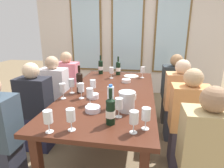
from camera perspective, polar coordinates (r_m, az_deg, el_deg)
ground_plane at (r=2.62m, az=-0.61°, el=-17.81°), size 12.00×12.00×0.00m
back_wall_with_windows at (r=4.38m, az=4.74°, el=16.18°), size 4.25×0.10×2.90m
dining_table at (r=2.31m, az=-0.66°, el=-3.97°), size 1.05×2.12×0.74m
white_plate_0 at (r=3.02m, az=5.84°, el=2.42°), size 0.23×0.23×0.01m
metal_pitcher at (r=1.74m, az=4.57°, el=-5.28°), size 0.16×0.16×0.19m
wine_bottle_0 at (r=3.16m, az=-3.48°, el=5.24°), size 0.08×0.08×0.31m
wine_bottle_1 at (r=2.25m, az=-9.81°, el=0.50°), size 0.08×0.08×0.33m
wine_bottle_2 at (r=1.50m, az=-0.46°, el=-8.20°), size 0.08×0.08×0.30m
wine_bottle_3 at (r=3.09m, az=1.88°, el=4.90°), size 0.08×0.08×0.30m
tasting_bowl_0 at (r=1.76m, az=-5.84°, el=-7.58°), size 0.14×0.14×0.05m
tasting_bowl_1 at (r=2.06m, az=5.73°, el=-3.80°), size 0.12×0.12×0.05m
tasting_bowl_2 at (r=2.67m, az=4.35°, el=0.99°), size 0.13×0.13×0.05m
tasting_bowl_3 at (r=2.07m, az=-5.62°, el=-3.69°), size 0.11×0.11×0.05m
water_bottle at (r=1.78m, az=-0.42°, el=-4.08°), size 0.06×0.06×0.24m
wine_glass_0 at (r=1.61m, az=2.11°, el=-6.25°), size 0.07×0.07×0.17m
wine_glass_1 at (r=2.93m, az=9.32°, el=4.18°), size 0.07×0.07×0.17m
wine_glass_2 at (r=2.09m, az=-14.79°, el=-1.20°), size 0.07×0.07×0.17m
wine_glass_3 at (r=1.39m, az=6.68°, el=-10.17°), size 0.07×0.07×0.17m
wine_glass_4 at (r=2.17m, az=-5.84°, el=-0.18°), size 0.07×0.07×0.17m
wine_glass_5 at (r=1.44m, az=-12.44°, el=-9.34°), size 0.07×0.07×0.17m
wine_glass_6 at (r=2.06m, az=-9.41°, el=-1.17°), size 0.07×0.07×0.17m
wine_glass_7 at (r=2.87m, az=-0.17°, el=4.04°), size 0.07×0.07×0.17m
wine_glass_8 at (r=1.45m, az=10.30°, el=-9.28°), size 0.07×0.07×0.17m
wine_glass_9 at (r=1.46m, az=-18.89°, el=-9.54°), size 0.07×0.07×0.17m
wine_glass_10 at (r=1.88m, az=-6.77°, el=-2.93°), size 0.07×0.07×0.17m
wine_glass_11 at (r=2.26m, az=-12.22°, el=0.15°), size 0.07×0.07×0.17m
seated_person_0 at (r=2.48m, az=-22.17°, el=-7.32°), size 0.38×0.24×1.11m
seated_person_1 at (r=2.17m, az=22.02°, el=-10.80°), size 0.38×0.24×1.11m
seated_person_3 at (r=1.69m, az=26.24°, el=-19.86°), size 0.38×0.24×1.11m
seated_person_4 at (r=2.90m, az=-16.97°, el=-3.39°), size 0.38×0.24×1.11m
seated_person_5 at (r=2.66m, az=19.68°, el=-5.48°), size 0.38×0.24×1.11m
seated_person_6 at (r=3.33m, az=-13.23°, el=-0.52°), size 0.38×0.24×1.11m
seated_person_7 at (r=3.11m, az=18.23°, el=-2.12°), size 0.38×0.24×1.11m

